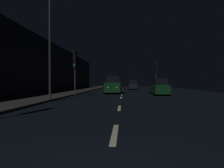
{
  "coord_description": "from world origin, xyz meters",
  "views": [
    {
      "loc": [
        0.26,
        -2.41,
        1.43
      ],
      "look_at": [
        -1.17,
        20.92,
        1.22
      ],
      "focal_mm": 31.46,
      "sensor_mm": 36.0,
      "label": 1
    }
  ],
  "objects_px": {
    "streetlamp_overhead": "(55,32)",
    "car_distant_taillights": "(133,85)",
    "car_approaching_headlights": "(113,85)",
    "traffic_light_far_left": "(75,63)",
    "car_parked_right_far": "(160,87)",
    "traffic_light_far_right": "(156,69)"
  },
  "relations": [
    {
      "from": "streetlamp_overhead",
      "to": "car_distant_taillights",
      "type": "height_order",
      "value": "streetlamp_overhead"
    },
    {
      "from": "car_approaching_headlights",
      "to": "traffic_light_far_left",
      "type": "bearing_deg",
      "value": -45.12
    },
    {
      "from": "car_parked_right_far",
      "to": "car_distant_taillights",
      "type": "distance_m",
      "value": 16.73
    },
    {
      "from": "streetlamp_overhead",
      "to": "car_approaching_headlights",
      "type": "relative_size",
      "value": 1.76
    },
    {
      "from": "car_approaching_headlights",
      "to": "car_distant_taillights",
      "type": "bearing_deg",
      "value": 167.45
    },
    {
      "from": "traffic_light_far_left",
      "to": "streetlamp_overhead",
      "type": "relative_size",
      "value": 0.61
    },
    {
      "from": "car_approaching_headlights",
      "to": "car_distant_taillights",
      "type": "xyz_separation_m",
      "value": [
        3.06,
        13.75,
        -0.15
      ]
    },
    {
      "from": "traffic_light_far_left",
      "to": "car_parked_right_far",
      "type": "height_order",
      "value": "traffic_light_far_left"
    },
    {
      "from": "traffic_light_far_right",
      "to": "car_approaching_headlights",
      "type": "height_order",
      "value": "traffic_light_far_right"
    },
    {
      "from": "traffic_light_far_right",
      "to": "traffic_light_far_left",
      "type": "distance_m",
      "value": 13.32
    },
    {
      "from": "traffic_light_far_left",
      "to": "car_distant_taillights",
      "type": "xyz_separation_m",
      "value": [
        7.01,
        17.69,
        -2.63
      ]
    },
    {
      "from": "streetlamp_overhead",
      "to": "car_approaching_headlights",
      "type": "distance_m",
      "value": 11.98
    },
    {
      "from": "car_distant_taillights",
      "to": "car_approaching_headlights",
      "type": "bearing_deg",
      "value": 167.45
    },
    {
      "from": "traffic_light_far_right",
      "to": "car_distant_taillights",
      "type": "relative_size",
      "value": 1.21
    },
    {
      "from": "traffic_light_far_right",
      "to": "streetlamp_overhead",
      "type": "distance_m",
      "value": 18.34
    },
    {
      "from": "traffic_light_far_right",
      "to": "streetlamp_overhead",
      "type": "relative_size",
      "value": 0.59
    },
    {
      "from": "car_approaching_headlights",
      "to": "car_parked_right_far",
      "type": "bearing_deg",
      "value": 62.09
    },
    {
      "from": "traffic_light_far_left",
      "to": "streetlamp_overhead",
      "type": "bearing_deg",
      "value": 14.73
    },
    {
      "from": "car_parked_right_far",
      "to": "streetlamp_overhead",
      "type": "bearing_deg",
      "value": 130.66
    },
    {
      "from": "traffic_light_far_left",
      "to": "car_distant_taillights",
      "type": "height_order",
      "value": "traffic_light_far_left"
    },
    {
      "from": "traffic_light_far_left",
      "to": "car_parked_right_far",
      "type": "relative_size",
      "value": 1.3
    },
    {
      "from": "streetlamp_overhead",
      "to": "car_distant_taillights",
      "type": "xyz_separation_m",
      "value": [
        6.78,
        24.35,
        -4.29
      ]
    }
  ]
}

